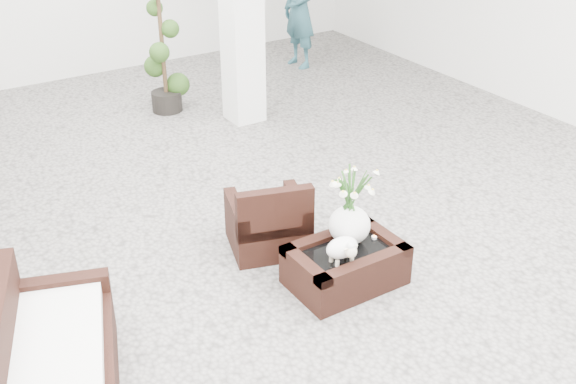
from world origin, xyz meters
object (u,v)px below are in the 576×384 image
loveseat (55,359)px  topiary (163,50)px  armchair (268,212)px  coffee_table (345,267)px

loveseat → topiary: bearing=-12.8°
armchair → topiary: topiary is taller
coffee_table → armchair: size_ratio=1.29×
armchair → topiary: 3.53m
coffee_table → loveseat: 2.38m
coffee_table → armchair: bearing=106.6°
coffee_table → topiary: bearing=85.6°
topiary → coffee_table: bearing=-94.4°
topiary → armchair: bearing=-99.3°
coffee_table → loveseat: loveseat is taller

